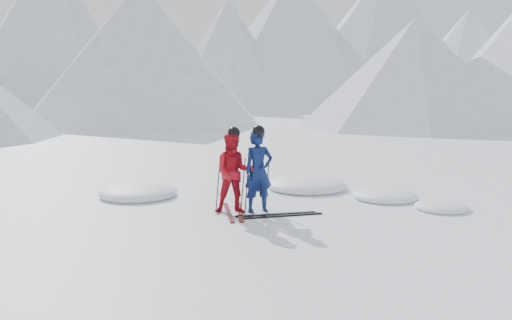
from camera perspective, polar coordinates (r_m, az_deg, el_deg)
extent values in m
plane|color=white|center=(11.46, 9.46, -5.54)|extent=(160.00, 160.00, 0.00)
cone|color=#B2BCD1|center=(51.56, -20.69, 12.65)|extent=(23.96, 23.96, 14.35)
cone|color=#B2BCD1|center=(61.71, -13.09, 11.01)|extent=(17.69, 17.69, 11.93)
cone|color=#B2BCD1|center=(54.62, -2.92, 11.04)|extent=(19.63, 19.63, 10.85)
cone|color=#B2BCD1|center=(58.94, 3.76, 12.43)|extent=(23.31, 23.31, 14.15)
cone|color=#B2BCD1|center=(61.02, 13.20, 12.43)|extent=(28.94, 28.94, 14.88)
cone|color=silver|center=(66.39, 21.27, 9.96)|extent=(24.45, 24.45, 10.76)
cone|color=#B2BCD1|center=(34.36, 16.19, 8.79)|extent=(14.00, 14.00, 6.50)
cone|color=#B2BCD1|center=(36.39, -11.99, 10.85)|extent=(16.00, 16.00, 9.00)
imported|color=#0C1949|center=(11.24, 0.27, -1.22)|extent=(0.70, 0.53, 1.72)
imported|color=#AE0D1A|center=(11.16, -2.33, -1.36)|extent=(0.88, 0.72, 1.69)
cylinder|color=black|center=(11.38, -1.37, -2.57)|extent=(0.12, 0.08, 1.14)
cylinder|color=black|center=(11.59, 1.21, -2.38)|extent=(0.12, 0.07, 1.14)
cylinder|color=black|center=(11.41, -4.02, -2.60)|extent=(0.11, 0.09, 1.12)
cylinder|color=black|center=(11.41, -0.96, -2.58)|extent=(0.11, 0.08, 1.12)
cube|color=black|center=(11.31, -2.91, -5.53)|extent=(0.21, 1.70, 0.03)
cube|color=black|center=(11.35, -1.71, -5.47)|extent=(0.33, 1.70, 0.03)
cube|color=black|center=(11.15, 2.08, -5.73)|extent=(1.70, 0.12, 0.03)
cube|color=black|center=(11.03, 2.78, -5.89)|extent=(1.70, 0.18, 0.03)
ellipsoid|color=white|center=(13.24, -12.28, -3.75)|extent=(1.84, 1.84, 0.41)
ellipsoid|color=white|center=(13.02, 13.44, -3.98)|extent=(1.48, 1.48, 0.33)
ellipsoid|color=white|center=(13.92, 5.35, -3.01)|extent=(2.04, 2.04, 0.45)
ellipsoid|color=white|center=(12.29, 18.95, -4.93)|extent=(1.14, 1.14, 0.25)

